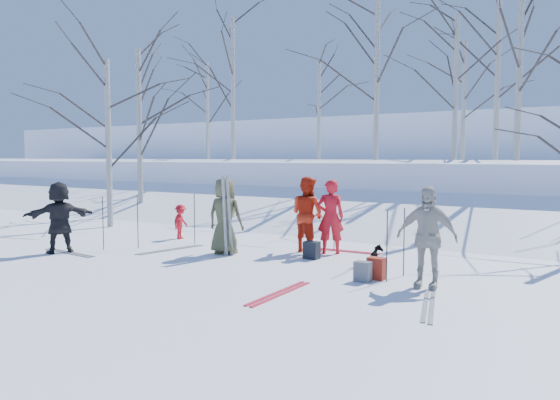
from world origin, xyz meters
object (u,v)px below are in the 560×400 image
Objects in this scene: skier_grey_west at (59,217)px; backpack_grey at (363,272)px; skier_redor_behind at (307,214)px; skier_cream_east at (427,237)px; backpack_dark at (312,250)px; skier_red_seated at (181,222)px; skier_olive_center at (225,216)px; backpack_red at (376,268)px; skier_red_north at (331,217)px; dog at (377,258)px.

backpack_grey is (7.43, 1.19, -0.68)m from skier_grey_west.
skier_redor_behind is 1.02× the size of skier_cream_east.
skier_grey_west is 4.33× the size of backpack_dark.
skier_cream_east is 1.35m from backpack_grey.
skier_cream_east is 1.05× the size of skier_grey_west.
skier_red_seated is at bearing 162.41° from backpack_grey.
skier_olive_center is at bearing 166.92° from skier_cream_east.
skier_red_seated is at bearing 15.64° from skier_redor_behind.
skier_redor_behind is 4.39× the size of backpack_red.
skier_red_seated is at bearing -28.81° from skier_red_north.
skier_red_north is 2.99× the size of dog.
skier_cream_east is at bearing -117.84° from skier_red_seated.
skier_redor_behind reaches higher than skier_cream_east.
backpack_grey is (1.90, -2.31, -0.70)m from skier_red_north.
skier_olive_center is 1.01× the size of skier_cream_east.
skier_red_seated is (-4.07, -0.14, -0.43)m from skier_redor_behind.
skier_redor_behind is (-0.59, -0.09, 0.03)m from skier_red_north.
backpack_grey is at bearing 76.59° from dog.
backpack_grey is at bearing -175.89° from skier_cream_east.
skier_olive_center is at bearing 2.31° from skier_red_north.
backpack_grey is (-1.13, -0.19, -0.72)m from skier_cream_east.
backpack_grey is 2.43m from backpack_dark.
skier_redor_behind is 3.09× the size of dog.
skier_olive_center is 2.86m from skier_red_seated.
dog is at bearing 112.67° from backpack_red.
backpack_dark is at bearing -111.59° from skier_red_seated.
dog is (1.72, -1.23, -0.64)m from skier_red_north.
skier_olive_center is 5.18m from skier_cream_east.
skier_olive_center is 2.53m from skier_red_north.
skier_redor_behind is 1.06× the size of skier_grey_west.
skier_red_seated reaches higher than backpack_red.
skier_red_seated is 7.94m from skier_cream_east.
skier_olive_center is 1.06× the size of skier_grey_west.
backpack_grey is (6.57, -2.08, -0.30)m from skier_red_seated.
backpack_red is (-1.00, 0.13, -0.70)m from skier_cream_east.
backpack_dark is at bearing 150.98° from backpack_red.
skier_olive_center reaches higher than backpack_dark.
skier_olive_center is 3.07× the size of dog.
skier_red_north is at bearing 129.51° from backpack_grey.
skier_grey_west is at bearing -5.71° from dog.
skier_cream_east is at bearing 122.78° from dog.
skier_grey_west is (-5.53, -3.50, -0.03)m from skier_red_north.
backpack_red is at bearing 129.65° from skier_grey_west.
skier_redor_behind reaches higher than skier_grey_west.
skier_red_north reaches higher than backpack_red.
backpack_grey is at bearing 127.48° from skier_grey_west.
skier_redor_behind is 1.18m from backpack_dark.
skier_red_seated is 4.68m from backpack_dark.
skier_red_seated is (-2.57, 1.18, -0.43)m from skier_olive_center.
dog is 0.83m from backpack_red.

